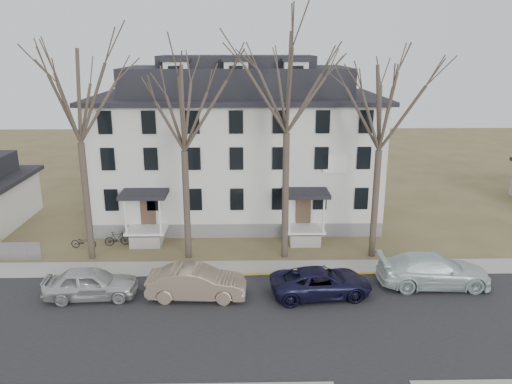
{
  "coord_description": "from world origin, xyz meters",
  "views": [
    {
      "loc": [
        -1.37,
        -19.06,
        12.72
      ],
      "look_at": [
        -0.8,
        9.0,
        4.46
      ],
      "focal_mm": 35.0,
      "sensor_mm": 36.0,
      "label": 1
    }
  ],
  "objects_px": {
    "car_white": "(433,271)",
    "bicycle_left": "(84,242)",
    "car_navy": "(321,283)",
    "tree_far_left": "(76,89)",
    "tree_mid_left": "(182,102)",
    "car_tan": "(197,283)",
    "tree_mid_right": "(382,102)",
    "bicycle_right": "(117,239)",
    "car_silver": "(91,284)",
    "boarding_house": "(238,147)",
    "tree_center": "(288,76)"
  },
  "relations": [
    {
      "from": "car_white",
      "to": "bicycle_left",
      "type": "height_order",
      "value": "car_white"
    },
    {
      "from": "car_navy",
      "to": "tree_far_left",
      "type": "bearing_deg",
      "value": 62.34
    },
    {
      "from": "tree_mid_left",
      "to": "car_tan",
      "type": "relative_size",
      "value": 2.49
    },
    {
      "from": "tree_mid_left",
      "to": "car_white",
      "type": "relative_size",
      "value": 2.1
    },
    {
      "from": "tree_mid_right",
      "to": "bicycle_right",
      "type": "relative_size",
      "value": 7.85
    },
    {
      "from": "tree_mid_right",
      "to": "car_navy",
      "type": "height_order",
      "value": "tree_mid_right"
    },
    {
      "from": "car_tan",
      "to": "bicycle_left",
      "type": "height_order",
      "value": "car_tan"
    },
    {
      "from": "tree_far_left",
      "to": "tree_mid_right",
      "type": "height_order",
      "value": "tree_far_left"
    },
    {
      "from": "bicycle_left",
      "to": "bicycle_right",
      "type": "xyz_separation_m",
      "value": [
        2.08,
        0.39,
        0.06
      ]
    },
    {
      "from": "tree_mid_left",
      "to": "car_silver",
      "type": "xyz_separation_m",
      "value": [
        -4.48,
        -5.19,
        -8.79
      ]
    },
    {
      "from": "car_white",
      "to": "bicycle_left",
      "type": "relative_size",
      "value": 3.69
    },
    {
      "from": "boarding_house",
      "to": "car_white",
      "type": "distance_m",
      "value": 17.01
    },
    {
      "from": "tree_center",
      "to": "bicycle_right",
      "type": "distance_m",
      "value": 15.31
    },
    {
      "from": "tree_mid_left",
      "to": "car_white",
      "type": "distance_m",
      "value": 16.88
    },
    {
      "from": "bicycle_left",
      "to": "car_tan",
      "type": "bearing_deg",
      "value": -128.0
    },
    {
      "from": "car_silver",
      "to": "bicycle_left",
      "type": "height_order",
      "value": "car_silver"
    },
    {
      "from": "tree_mid_left",
      "to": "car_navy",
      "type": "distance_m",
      "value": 12.73
    },
    {
      "from": "tree_center",
      "to": "car_navy",
      "type": "bearing_deg",
      "value": -73.51
    },
    {
      "from": "tree_far_left",
      "to": "car_white",
      "type": "xyz_separation_m",
      "value": [
        19.84,
        -4.15,
        -9.46
      ]
    },
    {
      "from": "tree_mid_left",
      "to": "car_silver",
      "type": "relative_size",
      "value": 2.66
    },
    {
      "from": "car_silver",
      "to": "car_white",
      "type": "xyz_separation_m",
      "value": [
        18.33,
        1.03,
        0.07
      ]
    },
    {
      "from": "boarding_house",
      "to": "tree_mid_right",
      "type": "height_order",
      "value": "tree_mid_right"
    },
    {
      "from": "car_white",
      "to": "bicycle_left",
      "type": "distance_m",
      "value": 21.58
    },
    {
      "from": "bicycle_right",
      "to": "car_silver",
      "type": "bearing_deg",
      "value": 173.33
    },
    {
      "from": "bicycle_right",
      "to": "tree_center",
      "type": "bearing_deg",
      "value": -109.84
    },
    {
      "from": "tree_center",
      "to": "car_tan",
      "type": "relative_size",
      "value": 2.87
    },
    {
      "from": "tree_mid_left",
      "to": "car_navy",
      "type": "relative_size",
      "value": 2.41
    },
    {
      "from": "tree_mid_left",
      "to": "bicycle_left",
      "type": "relative_size",
      "value": 7.75
    },
    {
      "from": "car_tan",
      "to": "bicycle_left",
      "type": "relative_size",
      "value": 3.11
    },
    {
      "from": "car_navy",
      "to": "car_white",
      "type": "bearing_deg",
      "value": -87.66
    },
    {
      "from": "tree_mid_left",
      "to": "car_white",
      "type": "bearing_deg",
      "value": -16.71
    },
    {
      "from": "bicycle_right",
      "to": "car_white",
      "type": "bearing_deg",
      "value": -117.86
    },
    {
      "from": "car_navy",
      "to": "car_white",
      "type": "height_order",
      "value": "car_white"
    },
    {
      "from": "tree_mid_right",
      "to": "car_navy",
      "type": "distance_m",
      "value": 11.0
    },
    {
      "from": "boarding_house",
      "to": "car_tan",
      "type": "distance_m",
      "value": 14.32
    },
    {
      "from": "car_silver",
      "to": "car_tan",
      "type": "distance_m",
      "value": 5.5
    },
    {
      "from": "car_silver",
      "to": "bicycle_left",
      "type": "bearing_deg",
      "value": 16.92
    },
    {
      "from": "boarding_house",
      "to": "tree_center",
      "type": "xyz_separation_m",
      "value": [
        3.0,
        -8.15,
        5.71
      ]
    },
    {
      "from": "tree_center",
      "to": "car_silver",
      "type": "bearing_deg",
      "value": -153.68
    },
    {
      "from": "tree_mid_left",
      "to": "tree_center",
      "type": "xyz_separation_m",
      "value": [
        6.0,
        0.0,
        1.48
      ]
    },
    {
      "from": "boarding_house",
      "to": "car_silver",
      "type": "distance_m",
      "value": 15.96
    },
    {
      "from": "boarding_house",
      "to": "tree_far_left",
      "type": "bearing_deg",
      "value": -137.82
    },
    {
      "from": "car_navy",
      "to": "car_tan",
      "type": "bearing_deg",
      "value": 84.26
    },
    {
      "from": "car_silver",
      "to": "car_tan",
      "type": "xyz_separation_m",
      "value": [
        5.5,
        -0.1,
        0.03
      ]
    },
    {
      "from": "boarding_house",
      "to": "car_navy",
      "type": "bearing_deg",
      "value": -71.22
    },
    {
      "from": "car_navy",
      "to": "car_white",
      "type": "relative_size",
      "value": 0.87
    },
    {
      "from": "bicycle_left",
      "to": "bicycle_right",
      "type": "height_order",
      "value": "bicycle_right"
    },
    {
      "from": "car_silver",
      "to": "bicycle_left",
      "type": "xyz_separation_m",
      "value": [
        -2.49,
        6.7,
        -0.38
      ]
    },
    {
      "from": "tree_center",
      "to": "tree_mid_right",
      "type": "relative_size",
      "value": 1.15
    },
    {
      "from": "tree_mid_left",
      "to": "bicycle_right",
      "type": "distance_m",
      "value": 10.52
    }
  ]
}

